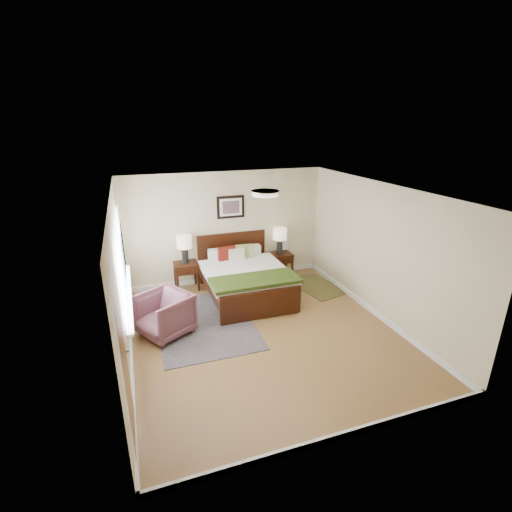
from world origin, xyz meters
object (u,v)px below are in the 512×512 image
object	(u,v)px
nightstand_left	(186,269)
armchair	(164,314)
bed	(245,274)
lamp_left	(184,245)
rug_persian	(205,323)
lamp_right	(280,236)
nightstand_right	(279,262)

from	to	relation	value
nightstand_left	armchair	xyz separation A→B (m)	(-0.66, -1.72, -0.11)
bed	lamp_left	xyz separation A→B (m)	(-1.09, 0.78, 0.52)
lamp_left	armchair	distance (m)	1.97
armchair	rug_persian	world-z (taller)	armchair
lamp_right	armchair	distance (m)	3.40
nightstand_left	lamp_left	xyz separation A→B (m)	(0.00, 0.02, 0.55)
lamp_left	rug_persian	size ratio (longest dim) A/B	0.26
lamp_right	rug_persian	distance (m)	2.86
nightstand_left	lamp_left	world-z (taller)	lamp_left
lamp_right	armchair	world-z (taller)	lamp_right
lamp_left	bed	bearing A→B (deg)	-35.62
nightstand_right	lamp_left	bearing A→B (deg)	179.67
lamp_left	armchair	world-z (taller)	lamp_left
lamp_left	nightstand_left	bearing A→B (deg)	-90.00
nightstand_left	lamp_right	xyz separation A→B (m)	(2.20, 0.02, 0.51)
bed	armchair	xyz separation A→B (m)	(-1.75, -0.95, -0.14)
nightstand_right	lamp_left	distance (m)	2.30
lamp_left	lamp_right	distance (m)	2.20
bed	lamp_right	bearing A→B (deg)	35.29
armchair	bed	bearing A→B (deg)	87.99
bed	lamp_right	xyz separation A→B (m)	(1.11, 0.78, 0.48)
bed	nightstand_right	size ratio (longest dim) A/B	3.60
lamp_left	lamp_right	xyz separation A→B (m)	(2.20, 0.00, -0.04)
bed	armchair	bearing A→B (deg)	-151.47
nightstand_right	lamp_right	distance (m)	0.64
bed	rug_persian	bearing A→B (deg)	-141.49
nightstand_right	nightstand_left	bearing A→B (deg)	-179.78
nightstand_right	armchair	distance (m)	3.34
armchair	nightstand_right	bearing A→B (deg)	90.54
nightstand_right	armchair	size ratio (longest dim) A/B	0.69
bed	nightstand_left	bearing A→B (deg)	145.11
lamp_right	rug_persian	xyz separation A→B (m)	(-2.14, -1.61, -0.98)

